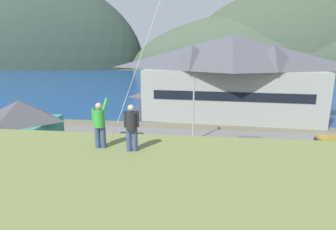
{
  "coord_description": "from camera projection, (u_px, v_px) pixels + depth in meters",
  "views": [
    {
      "loc": [
        3.21,
        -17.05,
        9.48
      ],
      "look_at": [
        0.11,
        9.0,
        3.17
      ],
      "focal_mm": 29.99,
      "sensor_mm": 36.0,
      "label": 1
    }
  ],
  "objects": [
    {
      "name": "moored_boat_wharfside",
      "position": [
        163.0,
        94.0,
        54.5
      ],
      "size": [
        2.36,
        6.26,
        2.16
      ],
      "color": "navy",
      "rests_on": "ground"
    },
    {
      "name": "parked_car_mid_row_center",
      "position": [
        329.0,
        147.0,
        24.44
      ],
      "size": [
        4.27,
        2.2,
        1.82
      ],
      "color": "#B28923",
      "rests_on": "parking_lot_pad"
    },
    {
      "name": "parked_car_front_row_silver",
      "position": [
        194.0,
        150.0,
        23.79
      ],
      "size": [
        4.21,
        2.07,
        1.82
      ],
      "color": "slate",
      "rests_on": "parking_lot_pad"
    },
    {
      "name": "storage_shed_waterside",
      "position": [
        160.0,
        101.0,
        39.31
      ],
      "size": [
        7.17,
        5.66,
        4.26
      ],
      "color": "#474C56",
      "rests_on": "ground"
    },
    {
      "name": "far_hill_east_peak",
      "position": [
        284.0,
        69.0,
        125.16
      ],
      "size": [
        91.0,
        60.65,
        68.08
      ],
      "primitive_type": "ellipsoid",
      "color": "#3D4C38",
      "rests_on": "ground"
    },
    {
      "name": "storage_shed_near_lot",
      "position": [
        22.0,
        126.0,
        25.62
      ],
      "size": [
        6.11,
        6.2,
        4.9
      ],
      "color": "#338475",
      "rests_on": "ground"
    },
    {
      "name": "parked_car_front_row_end",
      "position": [
        216.0,
        173.0,
        19.33
      ],
      "size": [
        4.26,
        2.17,
        1.82
      ],
      "color": "black",
      "rests_on": "parking_lot_pad"
    },
    {
      "name": "harbor_lodge",
      "position": [
        231.0,
        74.0,
        38.36
      ],
      "size": [
        24.78,
        12.61,
        11.2
      ],
      "color": "#999E99",
      "rests_on": "ground"
    },
    {
      "name": "wharf_dock",
      "position": [
        179.0,
        98.0,
        51.9
      ],
      "size": [
        3.2,
        11.16,
        0.7
      ],
      "color": "#70604C",
      "rests_on": "ground"
    },
    {
      "name": "bay_water",
      "position": [
        190.0,
        83.0,
        76.97
      ],
      "size": [
        360.0,
        84.0,
        0.03
      ],
      "primitive_type": "cube",
      "color": "navy",
      "rests_on": "ground"
    },
    {
      "name": "far_hill_west_ridge",
      "position": [
        43.0,
        67.0,
        140.7
      ],
      "size": [
        103.17,
        47.38,
        81.86
      ],
      "primitive_type": "ellipsoid",
      "color": "#2D3D33",
      "rests_on": "ground"
    },
    {
      "name": "ground_plane",
      "position": [
        151.0,
        191.0,
        19.05
      ],
      "size": [
        600.0,
        600.0,
        0.0
      ],
      "primitive_type": "plane",
      "color": "#66604C"
    },
    {
      "name": "person_kite_flyer",
      "position": [
        100.0,
        123.0,
        10.5
      ],
      "size": [
        0.51,
        0.67,
        1.86
      ],
      "color": "#384770",
      "rests_on": "grassy_hill_foreground"
    },
    {
      "name": "far_hill_center_saddle",
      "position": [
        295.0,
        70.0,
        120.41
      ],
      "size": [
        142.94,
        52.55,
        51.96
      ],
      "primitive_type": "ellipsoid",
      "color": "#42513D",
      "rests_on": "ground"
    },
    {
      "name": "parked_car_corner_spot",
      "position": [
        1.0,
        166.0,
        20.44
      ],
      "size": [
        4.3,
        2.25,
        1.82
      ],
      "color": "#9EA3A8",
      "rests_on": "parking_lot_pad"
    },
    {
      "name": "person_companion",
      "position": [
        132.0,
        126.0,
        10.16
      ],
      "size": [
        0.54,
        0.4,
        1.74
      ],
      "color": "#384770",
      "rests_on": "grassy_hill_foreground"
    },
    {
      "name": "parked_car_mid_row_far",
      "position": [
        250.0,
        148.0,
        24.1
      ],
      "size": [
        4.34,
        2.34,
        1.82
      ],
      "color": "slate",
      "rests_on": "parking_lot_pad"
    },
    {
      "name": "parking_lot_pad",
      "position": [
        161.0,
        161.0,
        23.86
      ],
      "size": [
        40.0,
        20.0,
        0.1
      ],
      "primitive_type": "cube",
      "color": "slate",
      "rests_on": "ground"
    },
    {
      "name": "parked_car_back_row_right",
      "position": [
        131.0,
        144.0,
        25.22
      ],
      "size": [
        4.28,
        2.21,
        1.82
      ],
      "color": "black",
      "rests_on": "parking_lot_pad"
    },
    {
      "name": "parking_light_pole",
      "position": [
        194.0,
        105.0,
        28.04
      ],
      "size": [
        0.24,
        0.78,
        6.52
      ],
      "color": "#ADADB2",
      "rests_on": "parking_lot_pad"
    }
  ]
}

